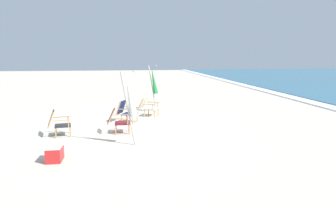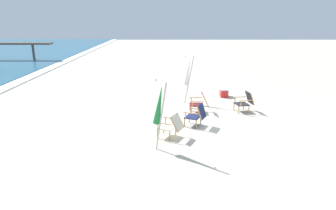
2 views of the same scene
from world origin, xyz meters
TOP-DOWN VIEW (x-y plane):
  - ground_plane at (0.00, 0.00)m, footprint 80.00×80.00m
  - beach_chair_back_right at (-0.61, 0.48)m, footprint 0.80×0.85m
  - beach_chair_back_left at (-1.66, 1.38)m, footprint 0.84×0.93m
  - beach_chair_front_right at (1.08, -1.63)m, footprint 0.70×0.78m
  - beach_chair_mid_center at (0.96, 0.21)m, footprint 0.60×0.74m
  - umbrella_furled_green at (-2.63, 1.73)m, footprint 0.51×0.47m
  - umbrella_furled_white at (2.37, 0.62)m, footprint 0.22×0.47m
  - cooler_box at (3.43, -1.20)m, footprint 0.49×0.35m

SIDE VIEW (x-z plane):
  - ground_plane at x=0.00m, z-range 0.00..0.00m
  - cooler_box at x=3.43m, z-range 0.00..0.40m
  - beach_chair_back_left at x=-1.66m, z-range 0.03..0.81m
  - beach_chair_mid_center at x=0.96m, z-range 0.03..0.82m
  - beach_chair_front_right at x=1.08m, z-range 0.02..0.84m
  - beach_chair_back_right at x=-0.61m, z-range 0.02..0.84m
  - umbrella_furled_green at x=-2.63m, z-range 0.32..2.40m
  - umbrella_furled_white at x=2.37m, z-range 0.32..2.43m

